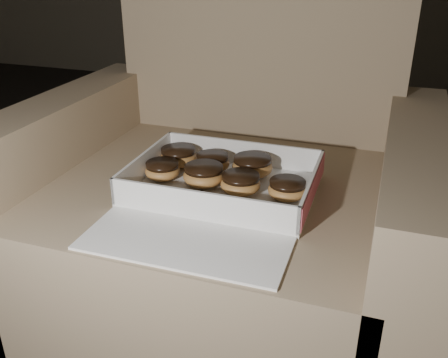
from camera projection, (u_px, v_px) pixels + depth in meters
armchair at (227, 216)px, 1.19m from camera, size 0.91×0.77×0.95m
bakery_box at (219, 194)px, 0.99m from camera, size 0.37×0.43×0.06m
donut_a at (252, 166)px, 1.07m from camera, size 0.09×0.09×0.04m
donut_b at (163, 170)px, 1.06m from camera, size 0.07×0.07×0.04m
donut_c at (241, 183)px, 1.00m from camera, size 0.08×0.08×0.04m
donut_d at (287, 189)px, 0.98m from camera, size 0.08×0.08×0.04m
donut_e at (212, 162)px, 1.10m from camera, size 0.08×0.08×0.04m
donut_f at (204, 175)px, 1.03m from camera, size 0.09×0.09×0.04m
donut_g at (178, 156)px, 1.12m from camera, size 0.08×0.08×0.04m
crumb_a at (176, 188)px, 1.02m from camera, size 0.01×0.01×0.00m
crumb_b at (291, 206)px, 0.95m from camera, size 0.01×0.01×0.00m
crumb_c at (182, 202)px, 0.97m from camera, size 0.01×0.01×0.00m
crumb_d at (202, 191)px, 1.01m from camera, size 0.01×0.01×0.00m
crumb_e at (148, 190)px, 1.02m from camera, size 0.01×0.01×0.00m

